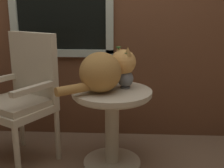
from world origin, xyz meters
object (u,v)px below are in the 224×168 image
Objects in this scene: wicker_side_table at (112,114)px; pewter_vase_with_ivy at (125,76)px; wicker_chair at (23,93)px; cat at (105,70)px.

wicker_side_table is 1.96× the size of pewter_vase_with_ivy.
wicker_chair reaches higher than wicker_side_table.
pewter_vase_with_ivy is at bearing 0.33° from wicker_chair.
wicker_side_table is 1.11× the size of cat.
pewter_vase_with_ivy is at bearing 35.43° from wicker_side_table.
pewter_vase_with_ivy is (0.15, 0.10, -0.07)m from cat.
wicker_side_table is 0.60× the size of wicker_chair.
cat is (0.68, -0.09, 0.22)m from wicker_chair.
cat reaches higher than wicker_side_table.
pewter_vase_with_ivy reaches higher than wicker_side_table.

